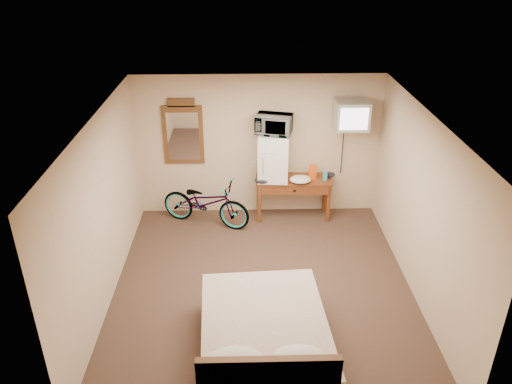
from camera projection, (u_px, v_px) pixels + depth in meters
room at (263, 210)px, 6.56m from camera, size 4.60×4.64×2.50m
desk at (293, 186)px, 8.64m from camera, size 1.31×0.54×0.75m
mini_fridge at (273, 157)px, 8.42m from camera, size 0.55×0.53×0.83m
microwave at (274, 124)px, 8.16m from camera, size 0.66×0.53×0.32m
snack_bag at (313, 172)px, 8.54m from camera, size 0.13×0.08×0.25m
blue_cup at (325, 176)px, 8.53m from camera, size 0.08×0.08×0.14m
cloth_cream at (300, 179)px, 8.45m from camera, size 0.37×0.28×0.11m
cloth_dark_a at (263, 180)px, 8.44m from camera, size 0.27×0.20×0.10m
cloth_dark_b at (329, 175)px, 8.65m from camera, size 0.19×0.16×0.09m
crt_television at (351, 115)px, 8.11m from camera, size 0.54×0.61×0.47m
wall_mirror at (183, 133)px, 8.44m from camera, size 0.68×0.04×1.16m
bicycle at (206, 202)px, 8.54m from camera, size 1.68×1.08×0.84m
bed at (265, 340)px, 5.76m from camera, size 1.55×1.99×0.90m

